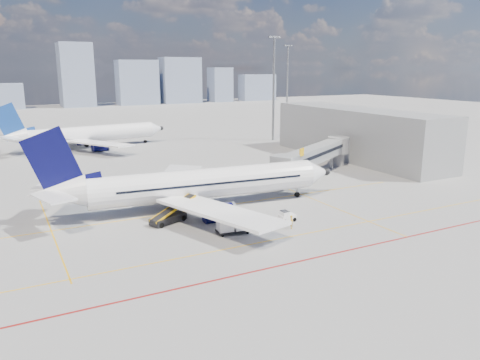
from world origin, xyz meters
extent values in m
plane|color=gray|center=(0.00, 0.00, 0.00)|extent=(420.00, 420.00, 0.00)
cube|color=#E4A30C|center=(0.00, 8.00, 0.01)|extent=(60.00, 0.18, 0.01)
cube|color=#E4A30C|center=(0.00, -6.00, 0.01)|extent=(80.00, 0.15, 0.01)
cube|color=#E4A30C|center=(14.00, 2.00, 0.01)|extent=(0.15, 28.00, 0.01)
cube|color=#E4A30C|center=(-20.00, 8.00, 0.01)|extent=(0.15, 30.00, 0.01)
cube|color=maroon|center=(0.00, -12.00, 0.01)|extent=(90.00, 0.25, 0.01)
cube|color=gray|center=(22.25, 16.15, 3.90)|extent=(20.84, 13.93, 2.60)
cube|color=black|center=(22.25, 16.15, 4.10)|extent=(20.52, 13.82, 0.55)
cube|color=gray|center=(12.70, 10.50, 3.90)|extent=(4.49, 4.56, 3.00)
cube|color=black|center=(17.00, 12.80, 0.35)|extent=(2.20, 1.00, 0.70)
cylinder|color=slate|center=(17.00, 12.80, 1.70)|extent=(0.56, 0.56, 2.70)
cylinder|color=slate|center=(29.00, 20.00, 1.95)|extent=(0.60, 0.60, 3.90)
cylinder|color=gray|center=(32.00, 22.00, 3.90)|extent=(4.00, 4.00, 3.00)
cylinder|color=gray|center=(32.00, 22.00, 1.95)|extent=(2.40, 2.40, 3.90)
cube|color=#E4A30C|center=(15.50, 10.30, 5.70)|extent=(1.26, 0.82, 1.20)
cube|color=gray|center=(40.00, 26.00, 5.00)|extent=(10.00, 42.00, 10.00)
cube|color=black|center=(35.20, 26.00, 5.00)|extent=(0.25, 40.00, 4.50)
cylinder|color=slate|center=(38.00, 55.00, 12.50)|extent=(0.56, 0.56, 25.00)
cube|color=slate|center=(38.00, 55.00, 25.20)|extent=(3.20, 0.40, 0.50)
cube|color=#A4A7AB|center=(36.80, 54.75, 25.20)|extent=(0.60, 0.15, 0.35)
cube|color=#A4A7AB|center=(38.00, 54.75, 25.20)|extent=(0.60, 0.15, 0.35)
cube|color=#A4A7AB|center=(39.20, 54.75, 25.20)|extent=(0.60, 0.15, 0.35)
cylinder|color=slate|center=(65.00, 90.00, 12.50)|extent=(0.56, 0.56, 25.00)
cube|color=slate|center=(65.00, 90.00, 25.20)|extent=(3.20, 0.40, 0.50)
cube|color=#A4A7AB|center=(63.80, 89.75, 25.20)|extent=(0.60, 0.15, 0.35)
cube|color=#A4A7AB|center=(65.00, 89.75, 25.20)|extent=(0.60, 0.15, 0.35)
cube|color=#A4A7AB|center=(66.20, 89.75, 25.20)|extent=(0.60, 0.15, 0.35)
cube|color=#7785A4|center=(-16.88, 190.00, 5.65)|extent=(10.46, 10.14, 11.30)
cube|color=#7785A4|center=(11.79, 190.00, 14.78)|extent=(14.84, 14.30, 29.56)
cube|color=#7785A4|center=(40.89, 190.00, 10.96)|extent=(19.92, 10.45, 21.93)
cube|color=#7785A4|center=(63.90, 190.00, 11.69)|extent=(20.13, 10.82, 23.38)
cube|color=#7785A4|center=(86.87, 190.00, 9.17)|extent=(11.14, 10.35, 18.33)
cube|color=#7785A4|center=(110.22, 190.00, 7.24)|extent=(20.26, 8.33, 14.48)
cylinder|color=white|center=(-0.79, 8.26, 3.30)|extent=(30.13, 6.66, 3.89)
cone|color=white|center=(15.87, 6.69, 3.30)|extent=(3.93, 4.20, 3.89)
sphere|color=black|center=(17.26, 6.56, 3.30)|extent=(1.19, 1.19, 1.10)
cone|color=white|center=(-18.85, 9.95, 3.85)|extent=(6.71, 4.46, 3.89)
cube|color=black|center=(14.58, 6.82, 3.85)|extent=(1.63, 1.63, 0.45)
cube|color=white|center=(-1.44, 17.32, 2.23)|extent=(12.58, 16.88, 0.57)
cube|color=white|center=(-3.12, -0.53, 2.23)|extent=(10.18, 17.24, 0.57)
cylinder|color=#08093E|center=(-0.75, 14.06, 0.99)|extent=(3.79, 2.62, 2.29)
cylinder|color=#08093E|center=(-1.83, 2.55, 0.99)|extent=(3.79, 2.62, 2.29)
cylinder|color=#A4A7AB|center=(1.13, 13.88, 0.99)|extent=(0.57, 2.37, 2.35)
cylinder|color=#A4A7AB|center=(0.06, 2.37, 0.99)|extent=(0.57, 2.37, 2.35)
cube|color=#08093E|center=(-18.85, 9.95, 7.29)|extent=(6.83, 0.95, 8.50)
cube|color=#08093E|center=(-16.47, 9.72, 4.89)|extent=(5.62, 0.82, 2.14)
cube|color=white|center=(-18.95, 13.16, 4.20)|extent=(5.22, 6.33, 0.22)
cube|color=white|center=(-19.54, 6.81, 4.20)|extent=(4.46, 6.20, 0.22)
cylinder|color=slate|center=(12.60, 7.00, 0.90)|extent=(0.30, 0.30, 1.80)
cylinder|color=black|center=(12.60, 7.00, 0.38)|extent=(0.78, 0.35, 0.76)
cylinder|color=slate|center=(-1.54, 10.93, 0.80)|extent=(0.35, 0.35, 1.60)
cylinder|color=black|center=(-1.54, 10.93, 0.50)|extent=(1.06, 0.74, 1.00)
cylinder|color=slate|center=(-2.03, 5.77, 0.80)|extent=(0.35, 0.35, 1.60)
cylinder|color=black|center=(-2.03, 5.77, 0.50)|extent=(1.06, 0.74, 1.00)
cube|color=black|center=(-0.12, 10.12, 3.60)|extent=(24.42, 2.39, 0.26)
cube|color=black|center=(-0.48, 6.29, 3.60)|extent=(24.42, 2.39, 0.26)
cylinder|color=white|center=(-4.76, 63.75, 3.30)|extent=(28.45, 7.38, 3.67)
cone|color=white|center=(10.90, 65.85, 3.30)|extent=(3.84, 4.08, 3.67)
sphere|color=black|center=(12.21, 66.02, 3.30)|extent=(1.16, 1.16, 1.03)
cone|color=white|center=(-21.72, 61.47, 3.82)|extent=(6.45, 4.43, 3.67)
cube|color=black|center=(9.69, 65.68, 3.82)|extent=(1.59, 1.59, 0.42)
cube|color=white|center=(-7.28, 71.95, 2.29)|extent=(9.07, 16.27, 0.54)
cube|color=white|center=(-5.03, 55.17, 2.29)|extent=(12.31, 15.78, 0.54)
cylinder|color=#08093E|center=(-5.95, 69.09, 1.12)|extent=(3.64, 2.59, 2.16)
cylinder|color=#08093E|center=(-4.50, 58.28, 1.12)|extent=(3.64, 2.59, 2.16)
cylinder|color=#A4A7AB|center=(-4.18, 69.33, 1.12)|extent=(0.62, 2.24, 2.22)
cylinder|color=#A4A7AB|center=(-2.73, 58.52, 1.12)|extent=(0.62, 2.24, 2.22)
cube|color=navy|center=(-21.72, 61.47, 7.06)|extent=(6.43, 1.15, 8.02)
cube|color=navy|center=(-19.49, 61.77, 4.80)|extent=(5.30, 0.98, 2.02)
cube|color=white|center=(-22.49, 64.41, 4.15)|extent=(4.04, 5.80, 0.21)
cube|color=white|center=(-21.70, 58.44, 4.15)|extent=(5.06, 5.97, 0.21)
cylinder|color=black|center=(-6.01, 66.05, 0.50)|extent=(1.08, 0.78, 1.00)
cylinder|color=black|center=(-5.37, 61.20, 0.50)|extent=(1.08, 0.78, 1.00)
cylinder|color=black|center=(7.83, 65.43, 0.38)|extent=(0.79, 0.38, 0.76)
cube|color=white|center=(5.40, -1.43, 0.49)|extent=(1.99, 1.12, 0.71)
cube|color=white|center=(5.04, -1.44, 1.02)|extent=(0.92, 1.05, 0.53)
cube|color=black|center=(5.04, -1.44, 1.20)|extent=(0.83, 1.00, 0.31)
cylinder|color=black|center=(4.70, -1.93, 0.25)|extent=(0.50, 0.21, 0.50)
cylinder|color=black|center=(4.67, -0.96, 0.25)|extent=(0.50, 0.21, 0.50)
cylinder|color=black|center=(6.12, -1.90, 0.25)|extent=(0.50, 0.21, 0.50)
cylinder|color=black|center=(6.10, -0.92, 0.25)|extent=(0.50, 0.21, 0.50)
cube|color=black|center=(-2.20, -2.16, 0.33)|extent=(3.91, 2.15, 0.19)
cube|color=white|center=(-3.12, -2.03, 1.24)|extent=(1.80, 1.76, 1.60)
cube|color=white|center=(-1.28, -2.29, 1.24)|extent=(1.80, 1.76, 1.60)
cylinder|color=black|center=(-3.73, -2.68, 0.16)|extent=(0.35, 0.19, 0.33)
cylinder|color=black|center=(-3.53, -1.25, 0.16)|extent=(0.35, 0.19, 0.33)
cylinder|color=black|center=(-0.87, -3.08, 0.16)|extent=(0.35, 0.19, 0.33)
cylinder|color=black|center=(-0.67, -1.65, 0.16)|extent=(0.35, 0.19, 0.33)
cube|color=black|center=(-7.39, 4.59, 0.49)|extent=(4.86, 3.31, 0.76)
cube|color=black|center=(-6.59, 4.93, 1.64)|extent=(6.45, 3.58, 2.01)
cube|color=#E4A30C|center=(-6.83, 5.48, 1.64)|extent=(6.08, 2.66, 2.10)
cube|color=#E4A30C|center=(-6.35, 4.38, 1.64)|extent=(6.08, 2.66, 2.10)
cylinder|color=black|center=(-8.70, 3.20, 0.33)|extent=(0.71, 0.50, 0.66)
cylinder|color=black|center=(-9.30, 4.61, 0.33)|extent=(0.71, 0.50, 0.66)
cylinder|color=black|center=(-5.49, 4.57, 0.33)|extent=(0.71, 0.50, 0.66)
cylinder|color=black|center=(-6.09, 5.98, 0.33)|extent=(0.71, 0.50, 0.66)
imported|color=gold|center=(4.42, -3.82, 0.78)|extent=(0.61, 0.68, 1.57)
camera|label=1|loc=(-24.24, -45.94, 17.80)|focal=35.00mm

